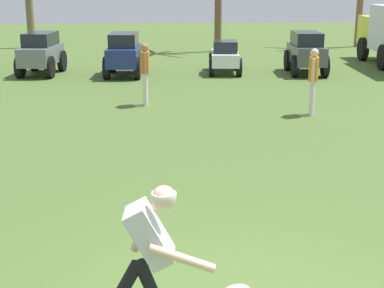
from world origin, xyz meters
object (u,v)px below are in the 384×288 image
at_px(frisbee_thrower, 149,252).
at_px(parked_car_slot_c, 225,56).
at_px(teammate_near_sideline, 145,68).
at_px(teammate_midfield, 313,75).
at_px(parked_car_slot_b, 124,53).
at_px(parked_car_slot_d, 306,52).
at_px(parked_car_slot_a, 41,52).

height_order(frisbee_thrower, parked_car_slot_c, frisbee_thrower).
distance_m(teammate_near_sideline, parked_car_slot_c, 5.91).
relative_size(teammate_midfield, parked_car_slot_b, 0.65).
bearing_deg(parked_car_slot_c, teammate_midfield, -78.68).
relative_size(parked_car_slot_c, parked_car_slot_d, 0.94).
height_order(teammate_near_sideline, teammate_midfield, same).
relative_size(frisbee_thrower, teammate_midfield, 0.89).
height_order(teammate_midfield, parked_car_slot_a, teammate_midfield).
height_order(teammate_near_sideline, parked_car_slot_a, teammate_near_sideline).
distance_m(teammate_near_sideline, parked_car_slot_a, 6.42).
relative_size(teammate_near_sideline, parked_car_slot_a, 0.64).
bearing_deg(parked_car_slot_c, parked_car_slot_b, -173.61).
xyz_separation_m(parked_car_slot_a, parked_car_slot_d, (8.91, -0.30, 0.00)).
distance_m(teammate_near_sideline, teammate_midfield, 4.14).
distance_m(teammate_midfield, parked_car_slot_c, 6.78).
bearing_deg(frisbee_thrower, parked_car_slot_b, 94.06).
height_order(teammate_midfield, parked_car_slot_c, teammate_midfield).
bearing_deg(parked_car_slot_d, parked_car_slot_a, 178.06).
bearing_deg(parked_car_slot_d, teammate_midfield, -102.39).
bearing_deg(parked_car_slot_d, parked_car_slot_b, -179.14).
bearing_deg(frisbee_thrower, teammate_midfield, 67.13).
distance_m(teammate_near_sideline, parked_car_slot_b, 4.99).
relative_size(parked_car_slot_a, parked_car_slot_d, 1.01).
distance_m(teammate_midfield, parked_car_slot_b, 7.85).
bearing_deg(parked_car_slot_c, teammate_near_sideline, -116.05).
distance_m(teammate_midfield, parked_car_slot_d, 6.51).
xyz_separation_m(teammate_near_sideline, parked_car_slot_a, (-3.60, 5.31, -0.20)).
relative_size(parked_car_slot_a, parked_car_slot_b, 1.02).
bearing_deg(parked_car_slot_a, teammate_near_sideline, -55.89).
bearing_deg(parked_car_slot_a, frisbee_thrower, -75.93).
distance_m(parked_car_slot_b, parked_car_slot_c, 3.43).
xyz_separation_m(frisbee_thrower, parked_car_slot_c, (2.34, 15.34, -0.22)).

